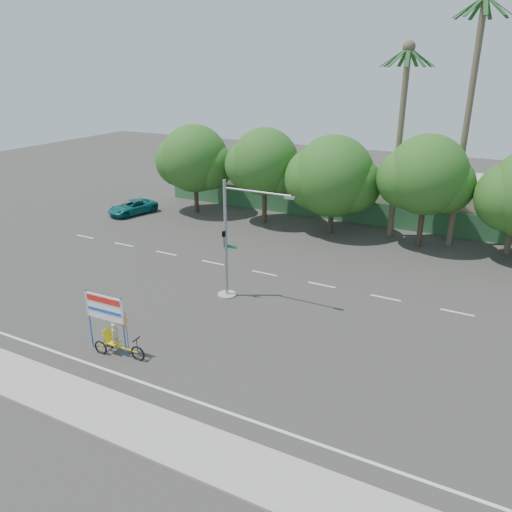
% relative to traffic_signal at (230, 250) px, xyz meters
% --- Properties ---
extents(ground, '(120.00, 120.00, 0.00)m').
position_rel_traffic_signal_xyz_m(ground, '(2.20, -3.98, -2.92)').
color(ground, '#33302D').
rests_on(ground, ground).
extents(sidewalk_near, '(50.00, 2.40, 0.12)m').
position_rel_traffic_signal_xyz_m(sidewalk_near, '(2.20, -11.48, -2.86)').
color(sidewalk_near, gray).
rests_on(sidewalk_near, ground).
extents(fence, '(38.00, 0.08, 2.00)m').
position_rel_traffic_signal_xyz_m(fence, '(2.20, 17.52, -1.92)').
color(fence, '#336B3D').
rests_on(fence, ground).
extents(building_left, '(12.00, 8.00, 4.00)m').
position_rel_traffic_signal_xyz_m(building_left, '(-7.80, 22.02, -0.92)').
color(building_left, '#C3B59B').
rests_on(building_left, ground).
extents(building_right, '(14.00, 8.00, 3.60)m').
position_rel_traffic_signal_xyz_m(building_right, '(10.20, 22.02, -1.12)').
color(building_right, '#C3B59B').
rests_on(building_right, ground).
extents(tree_far_left, '(7.14, 6.00, 7.96)m').
position_rel_traffic_signal_xyz_m(tree_far_left, '(-11.85, 14.02, 1.84)').
color(tree_far_left, '#473828').
rests_on(tree_far_left, ground).
extents(tree_left, '(6.66, 5.60, 8.07)m').
position_rel_traffic_signal_xyz_m(tree_left, '(-4.85, 14.02, 2.14)').
color(tree_left, '#473828').
rests_on(tree_left, ground).
extents(tree_center, '(7.62, 6.40, 7.85)m').
position_rel_traffic_signal_xyz_m(tree_center, '(1.14, 14.02, 1.55)').
color(tree_center, '#473828').
rests_on(tree_center, ground).
extents(tree_right, '(6.90, 5.80, 8.36)m').
position_rel_traffic_signal_xyz_m(tree_right, '(8.15, 14.02, 2.32)').
color(tree_right, '#473828').
rests_on(tree_right, ground).
extents(palm_tall, '(3.73, 3.79, 17.45)m').
position_rel_traffic_signal_xyz_m(palm_tall, '(10.20, 15.52, 7.55)').
color(palm_tall, '#70604C').
rests_on(palm_tall, ground).
extents(palm_short, '(3.73, 3.79, 14.45)m').
position_rel_traffic_signal_xyz_m(palm_short, '(5.70, 15.52, 5.94)').
color(palm_short, '#70604C').
rests_on(palm_short, ground).
extents(traffic_signal, '(4.72, 1.10, 7.00)m').
position_rel_traffic_signal_xyz_m(traffic_signal, '(0.00, 0.00, 0.00)').
color(traffic_signal, gray).
rests_on(traffic_signal, ground).
extents(trike_billboard, '(3.19, 0.74, 3.13)m').
position_rel_traffic_signal_xyz_m(trike_billboard, '(-1.87, -7.92, -1.66)').
color(trike_billboard, black).
rests_on(trike_billboard, ground).
extents(pickup_truck, '(3.35, 4.97, 1.27)m').
position_rel_traffic_signal_xyz_m(pickup_truck, '(-16.64, 10.79, -2.29)').
color(pickup_truck, '#0E5F62').
rests_on(pickup_truck, ground).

